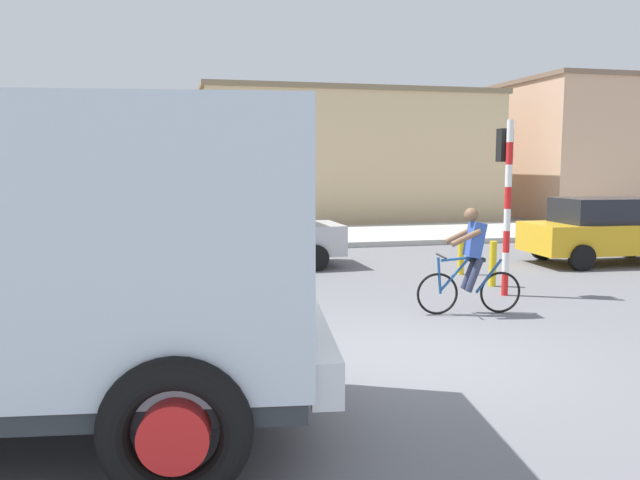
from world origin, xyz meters
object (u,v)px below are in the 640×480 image
Objects in this scene: pedestrian_near_kerb at (302,231)px; bollard_near at (493,264)px; truck_foreground at (2,252)px; car_white_mid at (607,230)px; bollard_far at (461,254)px; traffic_light_pole at (506,183)px; car_red_near at (257,233)px; cyclist at (471,261)px.

pedestrian_near_kerb is 1.80× the size of bollard_near.
car_white_mid is (11.71, 7.36, -0.85)m from truck_foreground.
bollard_far is (7.59, 6.78, -1.22)m from truck_foreground.
car_white_mid is at bearing 32.33° from traffic_light_pole.
traffic_light_pole is 3.56× the size of bollard_near.
bollard_far is (0.21, 2.17, -1.62)m from traffic_light_pole.
car_red_near is (3.37, 8.78, -0.85)m from truck_foreground.
pedestrian_near_kerb is at bearing 169.73° from car_white_mid.
bollard_near is (7.59, 5.38, -1.22)m from truck_foreground.
traffic_light_pole is 3.56× the size of bollard_far.
car_white_mid is at bearing 35.31° from cyclist.
pedestrian_near_kerb is at bearing 125.96° from traffic_light_pole.
traffic_light_pole reaches higher than bollard_far.
traffic_light_pole reaches higher than bollard_near.
bollard_far is at bearing -25.37° from car_red_near.
cyclist is 5.56m from pedestrian_near_kerb.
bollard_near is (3.16, -3.30, -0.40)m from pedestrian_near_kerb.
bollard_near is at bearing 53.18° from cyclist.
cyclist reaches higher than car_white_mid.
pedestrian_near_kerb is (-1.65, 5.31, -0.02)m from cyclist.
car_red_near is 4.47× the size of bollard_far.
truck_foreground reaches higher than bollard_far.
truck_foreground is 3.52× the size of pedestrian_near_kerb.
truck_foreground is 1.42× the size of car_red_near.
traffic_light_pole is 1.98× the size of pedestrian_near_kerb.
pedestrian_near_kerb is 1.80× the size of bollard_far.
truck_foreground is 9.44m from car_red_near.
truck_foreground reaches higher than bollard_near.
truck_foreground reaches higher than car_white_mid.
cyclist is at bearing -113.83° from bollard_far.
cyclist is 1.06× the size of pedestrian_near_kerb.
truck_foreground is 10.25m from bollard_far.
bollard_near is at bearing 74.80° from traffic_light_pole.
truck_foreground is at bearing -144.66° from bollard_near.
car_white_mid is at bearing -10.27° from pedestrian_near_kerb.
car_red_near is at bearing 133.90° from traffic_light_pole.
cyclist is 0.54× the size of traffic_light_pole.
cyclist is 6.05m from car_red_near.
pedestrian_near_kerb reaches higher than bollard_far.
truck_foreground is at bearing -147.99° from traffic_light_pole.
car_red_near is 4.47× the size of bollard_near.
car_red_near is at bearing 154.63° from bollard_far.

